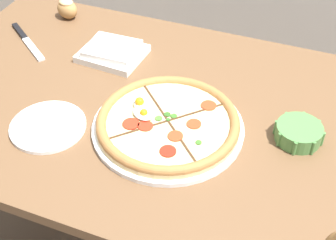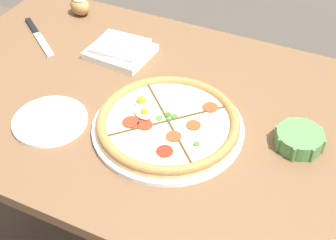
{
  "view_description": "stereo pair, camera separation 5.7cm",
  "coord_description": "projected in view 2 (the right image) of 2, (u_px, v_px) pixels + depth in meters",
  "views": [
    {
      "loc": [
        0.37,
        -0.83,
        1.49
      ],
      "look_at": [
        0.07,
        -0.07,
        0.76
      ],
      "focal_mm": 50.0,
      "sensor_mm": 36.0,
      "label": 1
    },
    {
      "loc": [
        0.42,
        -0.81,
        1.49
      ],
      "look_at": [
        0.07,
        -0.07,
        0.76
      ],
      "focal_mm": 50.0,
      "sensor_mm": 36.0,
      "label": 2
    }
  ],
  "objects": [
    {
      "name": "dining_table",
      "position": [
        156.0,
        133.0,
        1.26
      ],
      "size": [
        1.3,
        0.8,
        0.73
      ],
      "color": "brown",
      "rests_on": "ground_plane"
    },
    {
      "name": "napkin_folded",
      "position": [
        120.0,
        50.0,
        1.34
      ],
      "size": [
        0.18,
        0.16,
        0.04
      ],
      "rotation": [
        0.0,
        0.0,
        -0.06
      ],
      "color": "silver",
      "rests_on": "dining_table"
    },
    {
      "name": "side_saucer",
      "position": [
        50.0,
        121.0,
        1.13
      ],
      "size": [
        0.18,
        0.18,
        0.01
      ],
      "color": "white",
      "rests_on": "dining_table"
    },
    {
      "name": "ramekin_bowl",
      "position": [
        299.0,
        139.0,
        1.06
      ],
      "size": [
        0.12,
        0.12,
        0.04
      ],
      "color": "#4C8442",
      "rests_on": "dining_table"
    },
    {
      "name": "bread_piece_mid",
      "position": [
        80.0,
        5.0,
        1.5
      ],
      "size": [
        0.08,
        0.07,
        0.06
      ],
      "rotation": [
        0.0,
        0.0,
        2.89
      ],
      "color": "#B27F47",
      "rests_on": "dining_table"
    },
    {
      "name": "knife_main",
      "position": [
        38.0,
        36.0,
        1.42
      ],
      "size": [
        0.2,
        0.15,
        0.01
      ],
      "rotation": [
        0.0,
        0.0,
        -0.63
      ],
      "color": "silver",
      "rests_on": "dining_table"
    },
    {
      "name": "pizza",
      "position": [
        168.0,
        123.0,
        1.1
      ],
      "size": [
        0.36,
        0.36,
        0.05
      ],
      "color": "white",
      "rests_on": "dining_table"
    }
  ]
}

